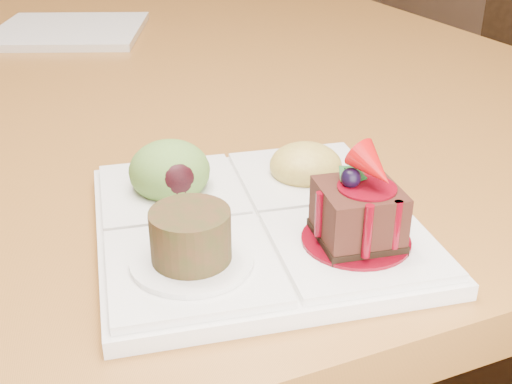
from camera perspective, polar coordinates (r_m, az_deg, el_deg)
name	(u,v)px	position (r m, az deg, el deg)	size (l,w,h in m)	color
ground	(166,352)	(1.54, -8.01, -13.90)	(6.00, 6.00, 0.00)	#533417
dining_table	(142,61)	(1.21, -10.10, 11.40)	(1.00, 1.80, 0.75)	#915A25
sampler_plate	(253,209)	(0.49, -0.27, -1.54)	(0.27, 0.27, 0.09)	silver
second_plate	(69,31)	(1.14, -16.28, 13.61)	(0.24, 0.24, 0.01)	silver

